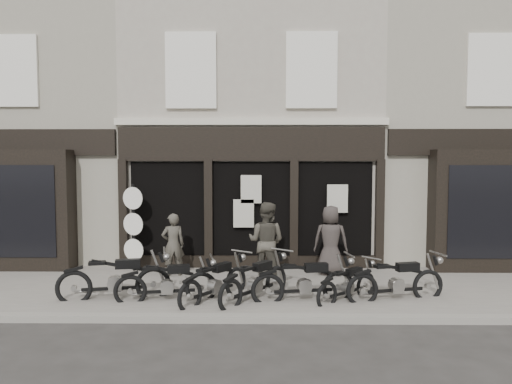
{
  "coord_description": "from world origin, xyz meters",
  "views": [
    {
      "loc": [
        0.29,
        -10.45,
        3.1
      ],
      "look_at": [
        0.15,
        1.6,
        2.26
      ],
      "focal_mm": 35.0,
      "sensor_mm": 36.0,
      "label": 1
    }
  ],
  "objects_px": {
    "man_right": "(331,240)",
    "advert_sign_post": "(134,231)",
    "motorcycle_0": "(116,283)",
    "motorcycle_5": "(348,287)",
    "motorcycle_4": "(305,285)",
    "motorcycle_6": "(397,285)",
    "motorcycle_2": "(215,285)",
    "motorcycle_3": "(255,285)",
    "man_left": "(173,245)",
    "man_centre": "(266,241)",
    "motorcycle_1": "(167,286)"
  },
  "relations": [
    {
      "from": "man_right",
      "to": "advert_sign_post",
      "type": "bearing_deg",
      "value": 4.3
    },
    {
      "from": "man_right",
      "to": "advert_sign_post",
      "type": "distance_m",
      "value": 5.12
    },
    {
      "from": "motorcycle_0",
      "to": "motorcycle_5",
      "type": "relative_size",
      "value": 1.53
    },
    {
      "from": "motorcycle_4",
      "to": "man_right",
      "type": "bearing_deg",
      "value": 59.14
    },
    {
      "from": "motorcycle_6",
      "to": "motorcycle_2",
      "type": "bearing_deg",
      "value": 165.85
    },
    {
      "from": "motorcycle_0",
      "to": "man_right",
      "type": "bearing_deg",
      "value": 12.12
    },
    {
      "from": "motorcycle_4",
      "to": "advert_sign_post",
      "type": "distance_m",
      "value": 5.06
    },
    {
      "from": "motorcycle_2",
      "to": "advert_sign_post",
      "type": "relative_size",
      "value": 0.76
    },
    {
      "from": "motorcycle_5",
      "to": "motorcycle_3",
      "type": "bearing_deg",
      "value": 140.34
    },
    {
      "from": "motorcycle_0",
      "to": "motorcycle_4",
      "type": "relative_size",
      "value": 1.06
    },
    {
      "from": "motorcycle_0",
      "to": "man_right",
      "type": "relative_size",
      "value": 1.33
    },
    {
      "from": "motorcycle_5",
      "to": "man_left",
      "type": "bearing_deg",
      "value": 112.65
    },
    {
      "from": "motorcycle_4",
      "to": "man_centre",
      "type": "height_order",
      "value": "man_centre"
    },
    {
      "from": "man_left",
      "to": "advert_sign_post",
      "type": "distance_m",
      "value": 1.28
    },
    {
      "from": "motorcycle_5",
      "to": "advert_sign_post",
      "type": "relative_size",
      "value": 0.64
    },
    {
      "from": "motorcycle_4",
      "to": "motorcycle_6",
      "type": "xyz_separation_m",
      "value": [
        1.94,
        0.07,
        -0.0
      ]
    },
    {
      "from": "advert_sign_post",
      "to": "motorcycle_2",
      "type": "bearing_deg",
      "value": -28.61
    },
    {
      "from": "motorcycle_0",
      "to": "motorcycle_5",
      "type": "xyz_separation_m",
      "value": [
        4.91,
        0.03,
        -0.1
      ]
    },
    {
      "from": "motorcycle_0",
      "to": "motorcycle_2",
      "type": "height_order",
      "value": "motorcycle_0"
    },
    {
      "from": "motorcycle_6",
      "to": "man_left",
      "type": "distance_m",
      "value": 5.48
    },
    {
      "from": "motorcycle_6",
      "to": "man_centre",
      "type": "height_order",
      "value": "man_centre"
    },
    {
      "from": "motorcycle_3",
      "to": "man_left",
      "type": "distance_m",
      "value": 2.96
    },
    {
      "from": "motorcycle_2",
      "to": "man_left",
      "type": "xyz_separation_m",
      "value": [
        -1.24,
        2.03,
        0.51
      ]
    },
    {
      "from": "man_centre",
      "to": "advert_sign_post",
      "type": "distance_m",
      "value": 3.61
    },
    {
      "from": "motorcycle_1",
      "to": "motorcycle_6",
      "type": "height_order",
      "value": "motorcycle_6"
    },
    {
      "from": "motorcycle_0",
      "to": "motorcycle_2",
      "type": "xyz_separation_m",
      "value": [
        2.11,
        -0.02,
        -0.05
      ]
    },
    {
      "from": "man_left",
      "to": "motorcycle_1",
      "type": "bearing_deg",
      "value": 78.8
    },
    {
      "from": "man_left",
      "to": "man_right",
      "type": "distance_m",
      "value": 3.98
    },
    {
      "from": "motorcycle_3",
      "to": "man_centre",
      "type": "xyz_separation_m",
      "value": [
        0.24,
        1.59,
        0.65
      ]
    },
    {
      "from": "man_right",
      "to": "motorcycle_1",
      "type": "bearing_deg",
      "value": 40.06
    },
    {
      "from": "motorcycle_0",
      "to": "motorcycle_2",
      "type": "bearing_deg",
      "value": -12.39
    },
    {
      "from": "man_centre",
      "to": "motorcycle_6",
      "type": "bearing_deg",
      "value": 171.41
    },
    {
      "from": "motorcycle_5",
      "to": "advert_sign_post",
      "type": "bearing_deg",
      "value": 112.82
    },
    {
      "from": "motorcycle_1",
      "to": "motorcycle_5",
      "type": "xyz_separation_m",
      "value": [
        3.79,
        0.14,
        -0.05
      ]
    },
    {
      "from": "motorcycle_0",
      "to": "motorcycle_6",
      "type": "xyz_separation_m",
      "value": [
        5.94,
        0.0,
        -0.03
      ]
    },
    {
      "from": "motorcycle_5",
      "to": "man_right",
      "type": "distance_m",
      "value": 2.22
    },
    {
      "from": "motorcycle_3",
      "to": "man_centre",
      "type": "distance_m",
      "value": 1.73
    },
    {
      "from": "motorcycle_3",
      "to": "motorcycle_5",
      "type": "bearing_deg",
      "value": -49.67
    },
    {
      "from": "motorcycle_5",
      "to": "man_right",
      "type": "height_order",
      "value": "man_right"
    },
    {
      "from": "motorcycle_1",
      "to": "man_left",
      "type": "xyz_separation_m",
      "value": [
        -0.26,
        2.12,
        0.5
      ]
    },
    {
      "from": "motorcycle_3",
      "to": "man_left",
      "type": "relative_size",
      "value": 1.17
    },
    {
      "from": "motorcycle_3",
      "to": "motorcycle_1",
      "type": "bearing_deg",
      "value": 131.39
    },
    {
      "from": "motorcycle_2",
      "to": "man_centre",
      "type": "relative_size",
      "value": 0.96
    },
    {
      "from": "motorcycle_2",
      "to": "motorcycle_3",
      "type": "bearing_deg",
      "value": -54.2
    },
    {
      "from": "motorcycle_2",
      "to": "motorcycle_3",
      "type": "relative_size",
      "value": 0.99
    },
    {
      "from": "man_right",
      "to": "motorcycle_2",
      "type": "bearing_deg",
      "value": 47.25
    },
    {
      "from": "man_right",
      "to": "motorcycle_3",
      "type": "bearing_deg",
      "value": 57.96
    },
    {
      "from": "motorcycle_6",
      "to": "man_right",
      "type": "distance_m",
      "value": 2.49
    },
    {
      "from": "motorcycle_1",
      "to": "man_left",
      "type": "bearing_deg",
      "value": 85.73
    },
    {
      "from": "motorcycle_4",
      "to": "motorcycle_2",
      "type": "bearing_deg",
      "value": 168.2
    }
  ]
}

